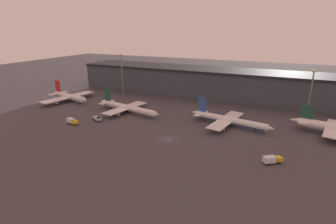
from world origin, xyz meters
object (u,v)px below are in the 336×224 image
(service_vehicle_0, at_px, (97,119))
(service_vehicle_2, at_px, (72,121))
(airplane_2, at_px, (229,120))
(airplane_1, at_px, (127,108))
(airplane_0, at_px, (69,97))
(service_vehicle_1, at_px, (272,159))

(service_vehicle_0, bearing_deg, service_vehicle_2, -104.47)
(service_vehicle_0, bearing_deg, airplane_2, 45.09)
(service_vehicle_0, height_order, service_vehicle_2, service_vehicle_2)
(airplane_2, height_order, service_vehicle_2, airplane_2)
(airplane_1, height_order, service_vehicle_0, airplane_1)
(airplane_0, height_order, airplane_1, airplane_0)
(airplane_0, height_order, service_vehicle_1, airplane_0)
(service_vehicle_0, distance_m, service_vehicle_1, 86.35)
(airplane_2, distance_m, service_vehicle_0, 66.91)
(service_vehicle_2, bearing_deg, airplane_0, 145.61)
(airplane_0, relative_size, service_vehicle_0, 5.44)
(airplane_1, bearing_deg, service_vehicle_1, -9.24)
(airplane_0, xyz_separation_m, service_vehicle_1, (126.66, -33.49, -1.57))
(airplane_1, bearing_deg, service_vehicle_2, -108.18)
(service_vehicle_1, bearing_deg, service_vehicle_2, 141.30)
(airplane_2, xyz_separation_m, service_vehicle_0, (-63.61, -20.68, -1.75))
(airplane_0, xyz_separation_m, service_vehicle_0, (40.98, -22.78, -2.00))
(airplane_0, distance_m, airplane_2, 104.61)
(airplane_1, xyz_separation_m, service_vehicle_1, (78.92, -28.61, -1.29))
(airplane_0, relative_size, service_vehicle_2, 5.46)
(airplane_0, distance_m, airplane_1, 48.00)
(airplane_0, distance_m, service_vehicle_2, 45.86)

